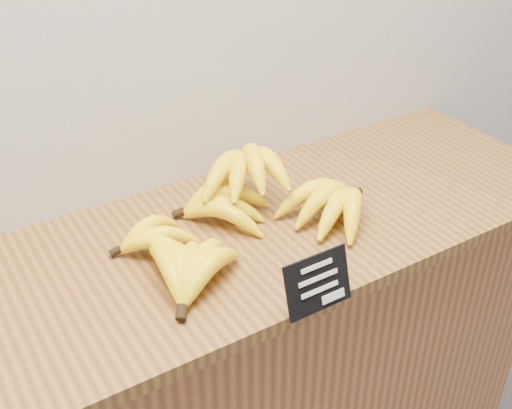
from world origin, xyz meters
name	(u,v)px	position (x,y,z in m)	size (l,w,h in m)	color
counter	(245,389)	(-0.15, 2.75, 0.45)	(1.41, 0.50, 0.90)	#94582F
counter_top	(243,236)	(-0.15, 2.75, 0.92)	(1.56, 0.54, 0.03)	brown
chalkboard_sign	(318,283)	(-0.16, 2.48, 0.98)	(0.13, 0.01, 0.10)	black
banana_pile	(244,211)	(-0.15, 2.75, 0.98)	(0.59, 0.36, 0.13)	yellow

